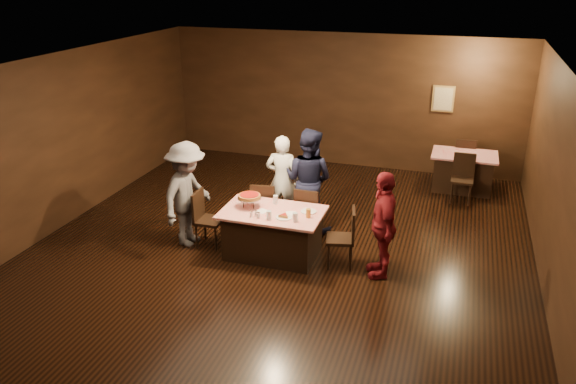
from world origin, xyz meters
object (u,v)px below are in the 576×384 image
object	(u,v)px
main_table	(273,233)
chair_back_far	(464,159)
chair_far_right	(309,213)
chair_end_left	(209,219)
glass_front_right	(295,217)
back_table	(463,172)
chair_end_right	(340,238)
diner_white_jacket	(282,179)
glass_front_left	(269,215)
diner_red_shirt	(383,225)
glass_back	(275,200)
diner_navy_hoodie	(308,180)
diner_grey_knit	(187,194)
plate_empty	(309,211)
pizza_stand	(249,196)
chair_back_near	(462,179)
chair_far_left	(265,207)
glass_amber	(308,213)

from	to	relation	value
main_table	chair_back_far	world-z (taller)	chair_back_far
chair_far_right	chair_end_left	distance (m)	1.68
chair_back_far	glass_front_right	size ratio (longest dim) A/B	6.79
main_table	chair_end_left	distance (m)	1.10
back_table	chair_end_right	xyz separation A→B (m)	(-1.72, -3.89, 0.09)
diner_white_jacket	chair_back_far	bearing A→B (deg)	-139.67
main_table	glass_front_left	world-z (taller)	glass_front_left
main_table	diner_red_shirt	size ratio (longest dim) A/B	0.97
chair_back_far	glass_front_right	bearing A→B (deg)	61.70
glass_front_left	glass_back	distance (m)	0.61
diner_navy_hoodie	diner_red_shirt	distance (m)	1.91
diner_red_shirt	glass_front_right	world-z (taller)	diner_red_shirt
diner_grey_knit	chair_end_left	bearing A→B (deg)	-80.11
plate_empty	diner_grey_knit	bearing A→B (deg)	-175.19
chair_back_far	diner_navy_hoodie	world-z (taller)	diner_navy_hoodie
pizza_stand	glass_back	world-z (taller)	pizza_stand
main_table	chair_far_right	xyz separation A→B (m)	(0.40, 0.75, 0.09)
diner_white_jacket	diner_grey_knit	bearing A→B (deg)	40.72
diner_navy_hoodie	diner_red_shirt	xyz separation A→B (m)	(1.48, -1.21, -0.09)
back_table	chair_back_near	bearing A→B (deg)	-90.00
glass_back	main_table	bearing A→B (deg)	-80.54
chair_end_right	diner_white_jacket	size ratio (longest dim) A/B	0.58
chair_back_far	diner_navy_hoodie	xyz separation A→B (m)	(-2.55, -3.36, 0.44)
main_table	plate_empty	bearing A→B (deg)	15.26
chair_end_right	glass_front_left	distance (m)	1.15
diner_white_jacket	pizza_stand	xyz separation A→B (m)	(-0.15, -1.22, 0.14)
main_table	pizza_stand	world-z (taller)	pizza_stand
chair_far_right	chair_back_near	size ratio (longest dim) A/B	1.00
chair_far_right	glass_front_right	xyz separation A→B (m)	(0.05, -1.00, 0.37)
back_table	diner_navy_hoodie	size ratio (longest dim) A/B	0.71
chair_far_left	diner_grey_knit	size ratio (longest dim) A/B	0.54
back_table	pizza_stand	bearing A→B (deg)	-129.96
diner_white_jacket	glass_front_right	xyz separation A→B (m)	(0.70, -1.52, 0.03)
chair_back_far	glass_back	distance (m)	5.10
chair_back_near	glass_back	size ratio (longest dim) A/B	6.79
chair_far_right	diner_red_shirt	size ratio (longest dim) A/B	0.58
glass_front_left	chair_end_left	bearing A→B (deg)	165.38
plate_empty	glass_amber	world-z (taller)	glass_amber
chair_end_left	plate_empty	xyz separation A→B (m)	(1.65, 0.15, 0.30)
glass_front_left	diner_red_shirt	bearing A→B (deg)	7.49
diner_white_jacket	pizza_stand	world-z (taller)	diner_white_jacket
main_table	glass_amber	world-z (taller)	glass_amber
diner_grey_knit	chair_back_far	bearing A→B (deg)	-36.69
main_table	pizza_stand	bearing A→B (deg)	172.87
chair_end_right	chair_back_near	world-z (taller)	same
pizza_stand	glass_amber	distance (m)	1.01
back_table	chair_end_left	bearing A→B (deg)	-135.20
pizza_stand	plate_empty	bearing A→B (deg)	6.01
plate_empty	glass_back	bearing A→B (deg)	165.96
main_table	chair_back_near	distance (m)	4.26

